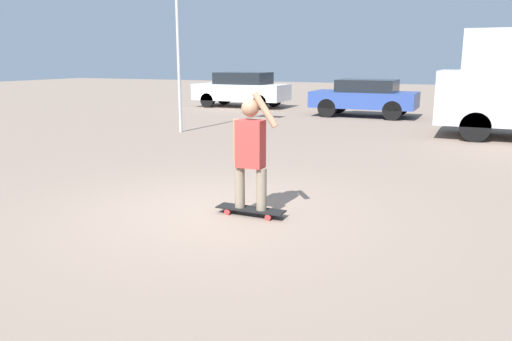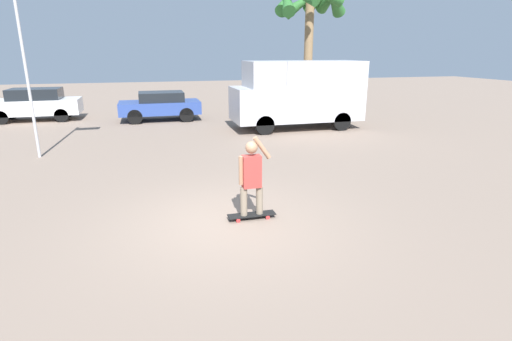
# 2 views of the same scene
# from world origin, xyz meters

# --- Properties ---
(ground_plane) EXTENTS (80.00, 80.00, 0.00)m
(ground_plane) POSITION_xyz_m (0.00, 0.00, 0.00)
(ground_plane) COLOR gray
(skateboard) EXTENTS (0.97, 0.26, 0.10)m
(skateboard) POSITION_xyz_m (0.53, 0.05, 0.08)
(skateboard) COLOR black
(skateboard) RESTS_ON ground_plane
(person_skateboarder) EXTENTS (0.65, 0.24, 1.61)m
(person_skateboarder) POSITION_xyz_m (0.53, 0.05, 0.95)
(person_skateboarder) COLOR gray
(person_skateboarder) RESTS_ON skateboard
(camper_van) EXTENTS (5.55, 2.22, 2.88)m
(camper_van) POSITION_xyz_m (5.07, 9.20, 1.57)
(camper_van) COLOR black
(camper_van) RESTS_ON ground_plane
(parked_car_blue) EXTENTS (3.84, 1.85, 1.38)m
(parked_car_blue) POSITION_xyz_m (-0.70, 12.96, 0.75)
(parked_car_blue) COLOR black
(parked_car_blue) RESTS_ON ground_plane
(parked_car_white) EXTENTS (4.16, 1.83, 1.55)m
(parked_car_white) POSITION_xyz_m (-6.60, 14.54, 0.81)
(parked_car_white) COLOR black
(parked_car_white) RESTS_ON ground_plane
(palm_tree_near_van) EXTENTS (4.22, 4.08, 7.05)m
(palm_tree_near_van) POSITION_xyz_m (7.65, 14.53, 5.78)
(palm_tree_near_van) COLOR #8E704C
(palm_tree_near_van) RESTS_ON ground_plane
(flagpole) EXTENTS (1.05, 0.12, 6.01)m
(flagpole) POSITION_xyz_m (-4.70, 6.61, 3.49)
(flagpole) COLOR #B7B7BC
(flagpole) RESTS_ON ground_plane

